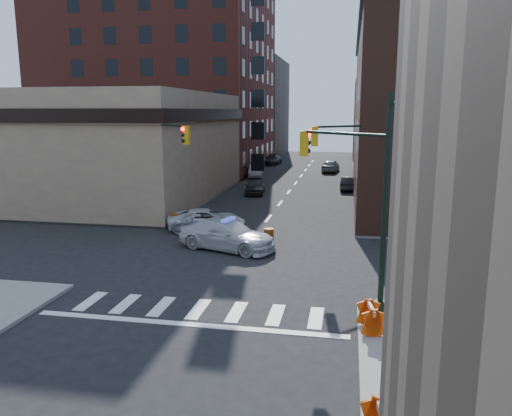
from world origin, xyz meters
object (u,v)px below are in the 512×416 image
at_px(police_car, 227,235).
at_px(barricade_se_a, 371,318).
at_px(parked_car_wnear, 255,187).
at_px(barrel_road, 269,237).
at_px(parked_car_wfar, 256,171).
at_px(pedestrian_b, 133,203).
at_px(barrel_bank, 175,222).
at_px(parked_car_enear, 348,183).
at_px(pickup, 207,220).
at_px(barricade_nw_a, 146,215).
at_px(pedestrian_a, 160,211).

height_order(police_car, barricade_se_a, police_car).
height_order(parked_car_wnear, barrel_road, parked_car_wnear).
distance_m(parked_car_wfar, pedestrian_b, 23.90).
bearing_deg(barrel_bank, parked_car_enear, 59.65).
height_order(barrel_bank, barricade_se_a, barricade_se_a).
distance_m(pickup, barrel_road, 5.38).
height_order(pedestrian_b, barrel_bank, pedestrian_b).
bearing_deg(barrel_road, barricade_nw_a, 156.79).
bearing_deg(parked_car_enear, barricade_nw_a, 55.21).
bearing_deg(barrel_bank, barrel_road, -22.70).
xyz_separation_m(police_car, barricade_se_a, (7.35, -9.53, -0.21)).
relative_size(police_car, barricade_nw_a, 4.17).
bearing_deg(barricade_nw_a, parked_car_wfar, 72.46).
bearing_deg(barrel_road, parked_car_wfar, 102.07).
distance_m(parked_car_wnear, pedestrian_a, 14.66).
distance_m(pedestrian_a, barrel_road, 8.32).
relative_size(parked_car_wnear, parked_car_wfar, 0.94).
height_order(pickup, parked_car_enear, pickup).
xyz_separation_m(pedestrian_b, barricade_nw_a, (1.63, -1.57, -0.42)).
height_order(police_car, pedestrian_a, pedestrian_a).
distance_m(pedestrian_b, barricade_nw_a, 2.30).
height_order(barrel_road, barricade_se_a, barricade_se_a).
bearing_deg(parked_car_wfar, barricade_se_a, -81.82).
height_order(police_car, pedestrian_b, pedestrian_b).
height_order(barrel_bank, barricade_nw_a, barricade_nw_a).
bearing_deg(pickup, barrel_bank, 80.07).
bearing_deg(parked_car_wfar, barrel_bank, -98.71).
bearing_deg(parked_car_wnear, parked_car_enear, 19.08).
distance_m(police_car, barricade_se_a, 12.04).
bearing_deg(pedestrian_b, pedestrian_a, -69.18).
xyz_separation_m(parked_car_enear, barrel_bank, (-10.87, -18.57, -0.14)).
xyz_separation_m(police_car, pedestrian_a, (-5.55, 4.31, 0.29)).
bearing_deg(parked_car_wnear, parked_car_wfar, 94.14).
xyz_separation_m(parked_car_wfar, barricade_nw_a, (-2.78, -25.05, -0.06)).
bearing_deg(barrel_bank, pedestrian_b, 146.48).
bearing_deg(barrel_bank, parked_car_wnear, 80.43).
xyz_separation_m(parked_car_enear, pedestrian_b, (-14.90, -15.90, 0.43)).
height_order(police_car, pickup, police_car).
bearing_deg(pedestrian_b, barricade_se_a, -76.73).
relative_size(pickup, barricade_se_a, 4.07).
bearing_deg(pickup, barricade_nw_a, 63.13).
height_order(pickup, barricade_nw_a, pickup).
distance_m(police_car, barrel_road, 2.45).
bearing_deg(parked_car_enear, parked_car_wfar, -33.42).
distance_m(pickup, barricade_se_a, 16.75).
height_order(parked_car_enear, barrel_bank, parked_car_enear).
bearing_deg(police_car, pickup, 47.86).
relative_size(parked_car_wnear, barricade_se_a, 3.36).
distance_m(barrel_bank, barricade_se_a, 17.87).
bearing_deg(barrel_road, parked_car_wnear, 103.27).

